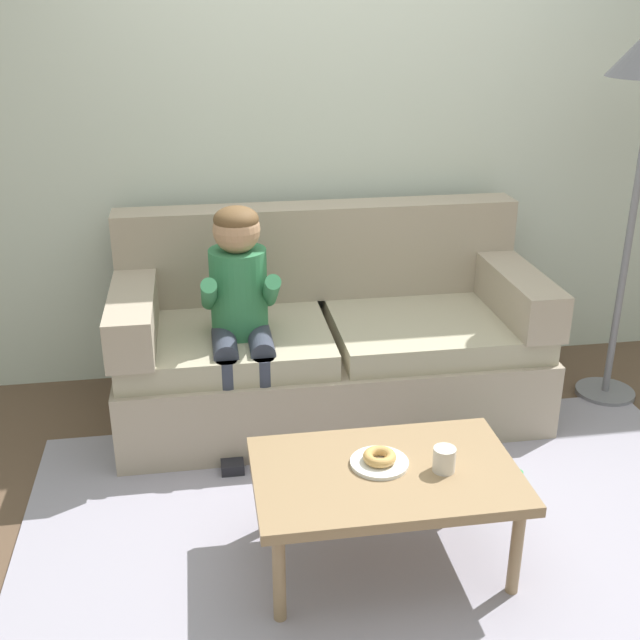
% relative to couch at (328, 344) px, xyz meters
% --- Properties ---
extents(ground, '(10.00, 10.00, 0.00)m').
position_rel_couch_xyz_m(ground, '(0.09, -0.85, -0.35)').
color(ground, brown).
extents(wall_back, '(8.00, 0.10, 2.80)m').
position_rel_couch_xyz_m(wall_back, '(0.09, 0.55, 1.05)').
color(wall_back, beige).
rests_on(wall_back, ground).
extents(area_rug, '(2.90, 1.92, 0.01)m').
position_rel_couch_xyz_m(area_rug, '(0.09, -1.10, -0.34)').
color(area_rug, '#9993A3').
rests_on(area_rug, ground).
extents(couch, '(2.02, 0.90, 0.98)m').
position_rel_couch_xyz_m(couch, '(0.00, 0.00, 0.00)').
color(couch, tan).
rests_on(couch, ground).
extents(coffee_table, '(0.94, 0.59, 0.40)m').
position_rel_couch_xyz_m(coffee_table, '(0.00, -1.21, 0.01)').
color(coffee_table, '#937551').
rests_on(coffee_table, ground).
extents(person_child, '(0.34, 0.58, 1.10)m').
position_rel_couch_xyz_m(person_child, '(-0.43, -0.21, 0.32)').
color(person_child, '#337A4C').
rests_on(person_child, ground).
extents(plate, '(0.21, 0.21, 0.01)m').
position_rel_couch_xyz_m(plate, '(-0.01, -1.17, 0.06)').
color(plate, white).
rests_on(plate, coffee_table).
extents(donut, '(0.15, 0.15, 0.04)m').
position_rel_couch_xyz_m(donut, '(-0.01, -1.17, 0.08)').
color(donut, tan).
rests_on(donut, plate).
extents(mug, '(0.08, 0.08, 0.09)m').
position_rel_couch_xyz_m(mug, '(0.20, -1.24, 0.10)').
color(mug, silver).
rests_on(mug, coffee_table).
extents(toy_controller, '(0.23, 0.09, 0.05)m').
position_rel_couch_xyz_m(toy_controller, '(0.61, -0.79, -0.33)').
color(toy_controller, '#339E56').
rests_on(toy_controller, ground).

